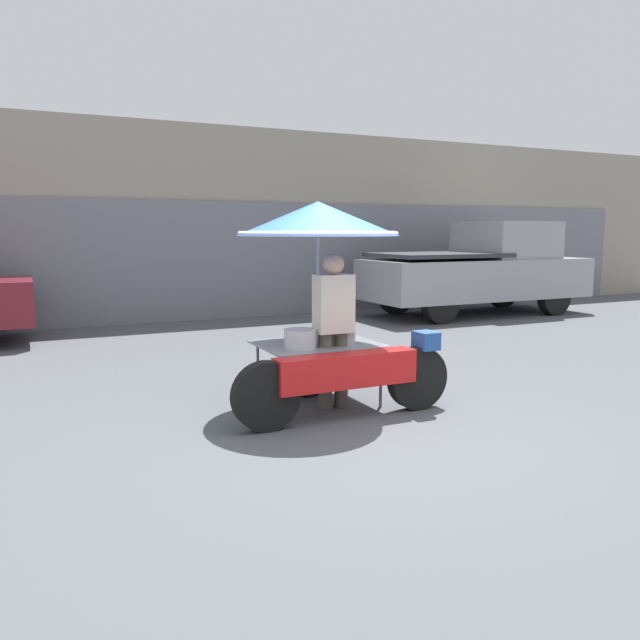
# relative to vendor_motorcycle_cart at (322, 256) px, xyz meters

# --- Properties ---
(ground_plane) EXTENTS (36.00, 36.00, 0.00)m
(ground_plane) POSITION_rel_vendor_motorcycle_cart_xyz_m (0.00, -0.93, -1.54)
(ground_plane) COLOR #4C4F54
(shopfront_building) EXTENTS (28.00, 2.06, 3.91)m
(shopfront_building) POSITION_rel_vendor_motorcycle_cart_xyz_m (0.00, 7.76, 0.40)
(shopfront_building) COLOR gray
(shopfront_building) RESTS_ON ground
(vendor_motorcycle_cart) EXTENTS (2.27, 1.65, 2.09)m
(vendor_motorcycle_cart) POSITION_rel_vendor_motorcycle_cart_xyz_m (0.00, 0.00, 0.00)
(vendor_motorcycle_cart) COLOR black
(vendor_motorcycle_cart) RESTS_ON ground
(vendor_person) EXTENTS (0.38, 0.22, 1.58)m
(vendor_person) POSITION_rel_vendor_motorcycle_cart_xyz_m (0.06, -0.12, -0.66)
(vendor_person) COLOR #4C473D
(vendor_person) RESTS_ON ground
(pickup_truck) EXTENTS (4.97, 1.89, 2.00)m
(pickup_truck) POSITION_rel_vendor_motorcycle_cart_xyz_m (6.20, 5.02, -0.58)
(pickup_truck) COLOR black
(pickup_truck) RESTS_ON ground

